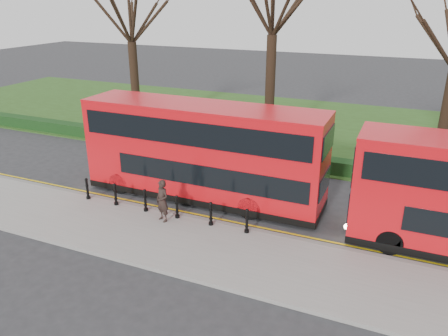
% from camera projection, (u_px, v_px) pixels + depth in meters
% --- Properties ---
extents(ground, '(120.00, 120.00, 0.00)m').
position_uv_depth(ground, '(162.00, 202.00, 20.64)').
color(ground, '#28282B').
rests_on(ground, ground).
extents(pavement, '(60.00, 4.00, 0.15)m').
position_uv_depth(pavement, '(125.00, 229.00, 18.05)').
color(pavement, gray).
rests_on(pavement, ground).
extents(kerb, '(60.00, 0.25, 0.16)m').
position_uv_depth(kerb, '(151.00, 209.00, 19.75)').
color(kerb, slate).
rests_on(kerb, ground).
extents(grass_verge, '(60.00, 18.00, 0.06)m').
position_uv_depth(grass_verge, '(263.00, 122.00, 33.44)').
color(grass_verge, '#294717').
rests_on(grass_verge, ground).
extents(hedge, '(60.00, 0.90, 0.80)m').
position_uv_depth(hedge, '(220.00, 150.00, 26.30)').
color(hedge, black).
rests_on(hedge, ground).
extents(yellow_line_outer, '(60.00, 0.10, 0.01)m').
position_uv_depth(yellow_line_outer, '(154.00, 208.00, 20.04)').
color(yellow_line_outer, yellow).
rests_on(yellow_line_outer, ground).
extents(yellow_line_inner, '(60.00, 0.10, 0.01)m').
position_uv_depth(yellow_line_inner, '(157.00, 206.00, 20.21)').
color(yellow_line_inner, yellow).
rests_on(yellow_line_inner, ground).
extents(tree_left, '(7.14, 7.14, 11.16)m').
position_uv_depth(tree_left, '(129.00, 11.00, 29.14)').
color(tree_left, black).
rests_on(tree_left, ground).
extents(bollard_row, '(8.13, 0.15, 1.00)m').
position_uv_depth(bollard_row, '(161.00, 204.00, 18.95)').
color(bollard_row, black).
rests_on(bollard_row, pavement).
extents(bus_lead, '(11.42, 2.62, 4.54)m').
position_uv_depth(bus_lead, '(202.00, 153.00, 20.25)').
color(bus_lead, red).
rests_on(bus_lead, ground).
extents(pedestrian, '(0.79, 0.66, 1.84)m').
position_uv_depth(pedestrian, '(162.00, 201.00, 18.27)').
color(pedestrian, black).
rests_on(pedestrian, pavement).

